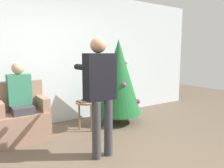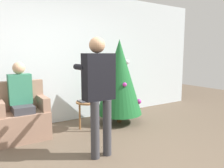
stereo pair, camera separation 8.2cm
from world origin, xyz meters
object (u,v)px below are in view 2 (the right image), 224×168
(christmas_tree, at_px, (119,77))
(side_stool, at_px, (88,106))
(person_standing, at_px, (99,86))
(armchair, at_px, (22,118))
(person_seated, at_px, (21,97))

(christmas_tree, height_order, side_stool, christmas_tree)
(christmas_tree, distance_m, person_standing, 1.53)
(armchair, distance_m, person_seated, 0.36)
(christmas_tree, xyz_separation_m, armchair, (-1.86, 0.17, -0.59))
(person_seated, bearing_deg, christmas_tree, -4.66)
(christmas_tree, xyz_separation_m, person_seated, (-1.86, 0.15, -0.24))
(christmas_tree, relative_size, person_standing, 1.04)
(person_seated, distance_m, person_standing, 1.48)
(armchair, bearing_deg, side_stool, -10.68)
(armchair, xyz_separation_m, person_seated, (0.00, -0.02, 0.36))
(person_standing, height_order, side_stool, person_standing)
(person_seated, xyz_separation_m, side_stool, (1.12, -0.19, -0.25))
(armchair, xyz_separation_m, side_stool, (1.12, -0.21, 0.10))
(person_standing, distance_m, side_stool, 1.21)
(person_seated, bearing_deg, armchair, 90.00)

